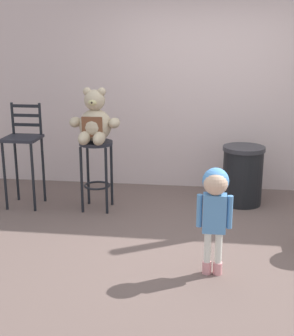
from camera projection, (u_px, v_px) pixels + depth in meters
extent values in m
plane|color=brown|center=(203.00, 241.00, 4.68)|extent=(24.00, 24.00, 0.00)
cube|color=beige|center=(210.00, 45.00, 6.03)|extent=(7.93, 0.30, 3.77)
cylinder|color=#22232B|center=(96.00, 143.00, 5.37)|extent=(0.39, 0.39, 0.04)
cylinder|color=black|center=(82.00, 180.00, 5.36)|extent=(0.03, 0.03, 0.78)
cylinder|color=black|center=(106.00, 181.00, 5.32)|extent=(0.03, 0.03, 0.78)
cylinder|color=black|center=(88.00, 173.00, 5.64)|extent=(0.03, 0.03, 0.78)
cylinder|color=black|center=(112.00, 174.00, 5.60)|extent=(0.03, 0.03, 0.78)
torus|color=black|center=(97.00, 185.00, 5.51)|extent=(0.31, 0.31, 0.02)
sphere|color=tan|center=(95.00, 125.00, 5.31)|extent=(0.37, 0.37, 0.37)
cube|color=brown|center=(92.00, 127.00, 5.17)|extent=(0.23, 0.03, 0.22)
sphere|color=tan|center=(95.00, 100.00, 5.24)|extent=(0.24, 0.24, 0.24)
ellipsoid|color=tan|center=(92.00, 103.00, 5.15)|extent=(0.10, 0.07, 0.07)
sphere|color=black|center=(92.00, 103.00, 5.12)|extent=(0.03, 0.03, 0.03)
sphere|color=tan|center=(87.00, 91.00, 5.22)|extent=(0.09, 0.09, 0.09)
sphere|color=tan|center=(102.00, 92.00, 5.20)|extent=(0.09, 0.09, 0.09)
ellipsoid|color=tan|center=(75.00, 122.00, 5.31)|extent=(0.13, 0.21, 0.12)
ellipsoid|color=tan|center=(114.00, 123.00, 5.25)|extent=(0.13, 0.21, 0.12)
ellipsoid|color=tan|center=(85.00, 138.00, 5.19)|extent=(0.13, 0.32, 0.15)
ellipsoid|color=tan|center=(99.00, 138.00, 5.17)|extent=(0.13, 0.32, 0.15)
cylinder|color=pink|center=(207.00, 267.00, 4.03)|extent=(0.08, 0.08, 0.11)
cylinder|color=white|center=(208.00, 247.00, 3.97)|extent=(0.06, 0.06, 0.28)
cylinder|color=pink|center=(218.00, 268.00, 4.01)|extent=(0.08, 0.08, 0.11)
cylinder|color=white|center=(219.00, 247.00, 3.96)|extent=(0.06, 0.06, 0.28)
cube|color=#548EC7|center=(214.00, 213.00, 3.89)|extent=(0.19, 0.11, 0.33)
cylinder|color=#548EC7|center=(199.00, 211.00, 3.90)|extent=(0.05, 0.05, 0.28)
cylinder|color=#548EC7|center=(230.00, 212.00, 3.87)|extent=(0.05, 0.05, 0.28)
sphere|color=#D8B293|center=(216.00, 183.00, 3.82)|extent=(0.20, 0.20, 0.20)
sphere|color=#4D8CD0|center=(216.00, 181.00, 3.84)|extent=(0.22, 0.22, 0.22)
cylinder|color=black|center=(242.00, 177.00, 5.67)|extent=(0.48, 0.48, 0.67)
cylinder|color=#2D2D33|center=(244.00, 149.00, 5.57)|extent=(0.50, 0.50, 0.05)
cube|color=#22232B|center=(22.00, 138.00, 5.47)|extent=(0.41, 0.41, 0.03)
cylinder|color=black|center=(5.00, 177.00, 5.44)|extent=(0.03, 0.03, 0.81)
cylinder|color=black|center=(33.00, 178.00, 5.40)|extent=(0.03, 0.03, 0.81)
cylinder|color=black|center=(17.00, 169.00, 5.77)|extent=(0.03, 0.03, 0.81)
cylinder|color=black|center=(43.00, 170.00, 5.73)|extent=(0.03, 0.03, 0.81)
cylinder|color=black|center=(13.00, 118.00, 5.60)|extent=(0.03, 0.03, 0.38)
cylinder|color=black|center=(40.00, 119.00, 5.56)|extent=(0.03, 0.03, 0.38)
cube|color=black|center=(27.00, 125.00, 5.60)|extent=(0.34, 0.02, 0.04)
cube|color=black|center=(26.00, 115.00, 5.57)|extent=(0.34, 0.02, 0.04)
cube|color=black|center=(25.00, 106.00, 5.54)|extent=(0.34, 0.02, 0.04)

